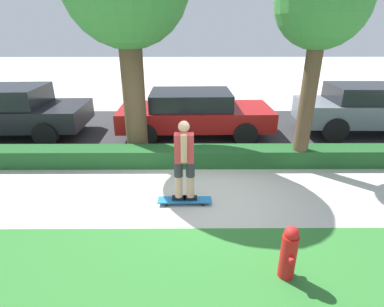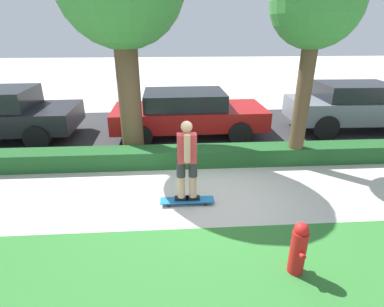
% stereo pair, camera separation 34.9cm
% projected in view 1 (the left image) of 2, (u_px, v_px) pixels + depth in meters
% --- Properties ---
extents(ground_plane, '(60.00, 60.00, 0.00)m').
position_uv_depth(ground_plane, '(197.00, 198.00, 6.02)').
color(ground_plane, '#BCB7AD').
extents(street_asphalt, '(18.19, 5.00, 0.01)m').
position_uv_depth(street_asphalt, '(194.00, 131.00, 9.88)').
color(street_asphalt, '#2D2D30').
rests_on(street_asphalt, ground_plane).
extents(hedge_row, '(18.19, 0.60, 0.44)m').
position_uv_depth(hedge_row, '(196.00, 156.00, 7.40)').
color(hedge_row, '#1E5123').
rests_on(hedge_row, ground_plane).
extents(skateboard, '(1.04, 0.24, 0.09)m').
position_uv_depth(skateboard, '(185.00, 200.00, 5.80)').
color(skateboard, '#1E6BAD').
rests_on(skateboard, ground_plane).
extents(skater_person, '(0.48, 0.41, 1.58)m').
position_uv_depth(skater_person, '(184.00, 160.00, 5.47)').
color(skater_person, black).
rests_on(skater_person, skateboard).
extents(tree_mid, '(1.90, 1.90, 4.61)m').
position_uv_depth(tree_mid, '(322.00, 6.00, 6.00)').
color(tree_mid, brown).
rests_on(tree_mid, ground_plane).
extents(parked_car_front, '(4.46, 2.14, 1.53)m').
position_uv_depth(parked_car_front, '(11.00, 111.00, 9.14)').
color(parked_car_front, black).
rests_on(parked_car_front, ground_plane).
extents(parked_car_middle, '(4.63, 1.98, 1.39)m').
position_uv_depth(parked_car_middle, '(194.00, 112.00, 9.17)').
color(parked_car_middle, maroon).
rests_on(parked_car_middle, ground_plane).
extents(parked_car_rear, '(4.23, 1.84, 1.54)m').
position_uv_depth(parked_car_rear, '(367.00, 108.00, 9.33)').
color(parked_car_rear, slate).
rests_on(parked_car_rear, ground_plane).
extents(fire_hydrant, '(0.22, 0.35, 0.81)m').
position_uv_depth(fire_hydrant, '(289.00, 252.00, 3.98)').
color(fire_hydrant, red).
rests_on(fire_hydrant, ground_plane).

